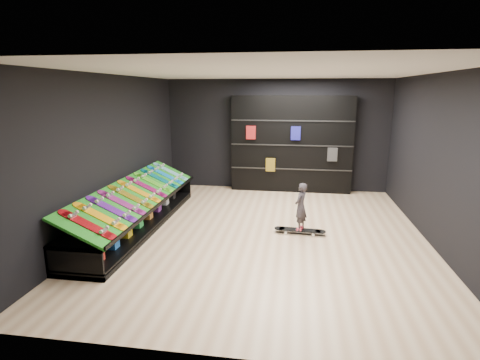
# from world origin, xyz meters

# --- Properties ---
(floor) EXTENTS (6.00, 7.00, 0.01)m
(floor) POSITION_xyz_m (0.00, 0.00, 0.00)
(floor) COLOR beige
(floor) RESTS_ON ground
(ceiling) EXTENTS (6.00, 7.00, 0.01)m
(ceiling) POSITION_xyz_m (0.00, 0.00, 3.00)
(ceiling) COLOR white
(ceiling) RESTS_ON ground
(wall_back) EXTENTS (6.00, 0.02, 3.00)m
(wall_back) POSITION_xyz_m (0.00, 3.50, 1.50)
(wall_back) COLOR black
(wall_back) RESTS_ON ground
(wall_front) EXTENTS (6.00, 0.02, 3.00)m
(wall_front) POSITION_xyz_m (0.00, -3.50, 1.50)
(wall_front) COLOR black
(wall_front) RESTS_ON ground
(wall_left) EXTENTS (0.02, 7.00, 3.00)m
(wall_left) POSITION_xyz_m (-3.00, 0.00, 1.50)
(wall_left) COLOR black
(wall_left) RESTS_ON ground
(wall_right) EXTENTS (0.02, 7.00, 3.00)m
(wall_right) POSITION_xyz_m (3.00, 0.00, 1.50)
(wall_right) COLOR black
(wall_right) RESTS_ON ground
(display_rack) EXTENTS (0.90, 4.50, 0.50)m
(display_rack) POSITION_xyz_m (-2.55, 0.00, 0.25)
(display_rack) COLOR black
(display_rack) RESTS_ON ground
(turf_ramp) EXTENTS (0.92, 4.50, 0.46)m
(turf_ramp) POSITION_xyz_m (-2.50, 0.00, 0.71)
(turf_ramp) COLOR #146E11
(turf_ramp) RESTS_ON display_rack
(back_shelving) EXTENTS (3.21, 0.37, 2.57)m
(back_shelving) POSITION_xyz_m (0.43, 3.32, 1.28)
(back_shelving) COLOR black
(back_shelving) RESTS_ON ground
(floor_skateboard) EXTENTS (0.99, 0.28, 0.09)m
(floor_skateboard) POSITION_xyz_m (0.68, 0.09, 0.04)
(floor_skateboard) COLOR black
(floor_skateboard) RESTS_ON ground
(child) EXTENTS (0.22, 0.25, 0.55)m
(child) POSITION_xyz_m (0.68, 0.09, 0.37)
(child) COLOR black
(child) RESTS_ON floor_skateboard
(display_board_0) EXTENTS (0.93, 0.22, 0.50)m
(display_board_0) POSITION_xyz_m (-2.49, -1.90, 0.74)
(display_board_0) COLOR red
(display_board_0) RESTS_ON turf_ramp
(display_board_1) EXTENTS (0.93, 0.22, 0.50)m
(display_board_1) POSITION_xyz_m (-2.49, -1.52, 0.74)
(display_board_1) COLOR yellow
(display_board_1) RESTS_ON turf_ramp
(display_board_2) EXTENTS (0.93, 0.22, 0.50)m
(display_board_2) POSITION_xyz_m (-2.49, -1.14, 0.74)
(display_board_2) COLOR purple
(display_board_2) RESTS_ON turf_ramp
(display_board_3) EXTENTS (0.93, 0.22, 0.50)m
(display_board_3) POSITION_xyz_m (-2.49, -0.76, 0.74)
(display_board_3) COLOR #2626BF
(display_board_3) RESTS_ON turf_ramp
(display_board_4) EXTENTS (0.93, 0.22, 0.50)m
(display_board_4) POSITION_xyz_m (-2.49, -0.38, 0.74)
(display_board_4) COLOR yellow
(display_board_4) RESTS_ON turf_ramp
(display_board_5) EXTENTS (0.93, 0.22, 0.50)m
(display_board_5) POSITION_xyz_m (-2.49, 0.00, 0.74)
(display_board_5) COLOR orange
(display_board_5) RESTS_ON turf_ramp
(display_board_6) EXTENTS (0.93, 0.22, 0.50)m
(display_board_6) POSITION_xyz_m (-2.49, 0.38, 0.74)
(display_board_6) COLOR #E5198C
(display_board_6) RESTS_ON turf_ramp
(display_board_7) EXTENTS (0.93, 0.22, 0.50)m
(display_board_7) POSITION_xyz_m (-2.49, 0.76, 0.74)
(display_board_7) COLOR green
(display_board_7) RESTS_ON turf_ramp
(display_board_8) EXTENTS (0.93, 0.22, 0.50)m
(display_board_8) POSITION_xyz_m (-2.49, 1.14, 0.74)
(display_board_8) COLOR #0C8C99
(display_board_8) RESTS_ON turf_ramp
(display_board_9) EXTENTS (0.93, 0.22, 0.50)m
(display_board_9) POSITION_xyz_m (-2.49, 1.52, 0.74)
(display_board_9) COLOR blue
(display_board_9) RESTS_ON turf_ramp
(display_board_10) EXTENTS (0.93, 0.22, 0.50)m
(display_board_10) POSITION_xyz_m (-2.49, 1.90, 0.74)
(display_board_10) COLOR #0CB2E5
(display_board_10) RESTS_ON turf_ramp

